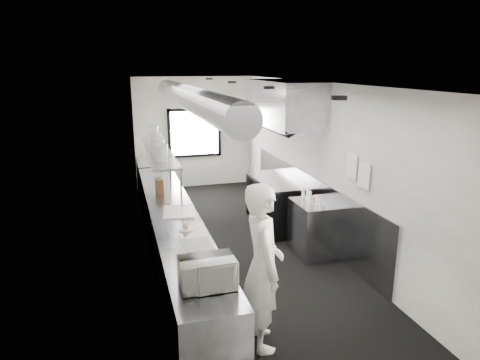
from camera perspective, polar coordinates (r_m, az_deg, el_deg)
floor at (r=7.69m, az=-0.46°, el=-8.56°), size 3.00×8.00×0.01m
ceiling at (r=7.06m, az=-0.51°, el=12.76°), size 3.00×8.00×0.01m
wall_back at (r=11.09m, az=-6.06°, el=6.24°), size 3.00×0.02×2.80m
wall_front at (r=3.77m, az=16.42°, el=-12.14°), size 3.00×0.02×2.80m
wall_left at (r=7.01m, az=-12.39°, el=0.81°), size 0.02×8.00×2.80m
wall_right at (r=7.77m, az=10.24°, el=2.31°), size 0.02×8.00×2.80m
wall_cladding at (r=8.25m, az=8.93°, el=-3.01°), size 0.03×5.50×1.10m
hvac_duct at (r=7.31m, az=-6.75°, el=10.78°), size 0.40×6.40×0.40m
service_window at (r=11.05m, az=-6.02°, el=6.22°), size 1.36×0.05×1.25m
exhaust_hood at (r=8.09m, az=5.76°, el=10.08°), size 0.81×2.20×0.88m
prep_counter at (r=6.86m, az=-8.70°, el=-7.69°), size 0.70×6.00×0.90m
pass_shelf at (r=7.98m, az=-10.73°, el=3.61°), size 0.45×3.00×0.68m
range at (r=8.46m, az=5.05°, el=-3.00°), size 0.88×1.60×0.94m
bottle_station at (r=7.30m, az=9.82°, el=-6.32°), size 0.65×0.80×0.90m
far_work_table at (r=10.36m, az=-11.40°, el=0.03°), size 0.70×1.20×0.90m
notice_sheet_a at (r=6.69m, az=14.58°, el=1.76°), size 0.02×0.28×0.38m
notice_sheet_b at (r=6.41m, az=16.11°, el=0.62°), size 0.02×0.28×0.38m
line_cook at (r=4.79m, az=3.04°, el=-11.39°), size 0.52×0.73×1.90m
microwave at (r=4.44m, az=-4.37°, el=-12.16°), size 0.52×0.40×0.31m
deli_tub_a at (r=4.68m, az=-7.16°, el=-12.20°), size 0.14×0.14×0.10m
deli_tub_b at (r=4.98m, az=-7.42°, el=-10.46°), size 0.13×0.13×0.09m
newspaper at (r=5.47m, az=-5.69°, el=-8.45°), size 0.37×0.46×0.01m
small_plate at (r=5.95m, az=-7.17°, el=-6.51°), size 0.21×0.21×0.02m
pastry at (r=5.93m, az=-7.19°, el=-6.06°), size 0.09×0.09×0.09m
cutting_board at (r=6.65m, az=-8.10°, el=-4.17°), size 0.54×0.67×0.02m
knife_block at (r=7.71m, az=-10.64°, el=-0.72°), size 0.14×0.23×0.24m
plate_stack_a at (r=7.13m, az=-10.45°, el=3.65°), size 0.29×0.29×0.27m
plate_stack_b at (r=7.63m, az=-10.81°, el=4.40°), size 0.23×0.23×0.27m
plate_stack_c at (r=8.01m, az=-11.11°, el=5.01°), size 0.23×0.23×0.31m
plate_stack_d at (r=8.68m, az=-11.50°, el=5.88°), size 0.28×0.28×0.35m
squeeze_bottle_a at (r=6.83m, az=10.61°, el=-3.13°), size 0.07×0.07×0.16m
squeeze_bottle_b at (r=6.99m, az=10.18°, el=-2.68°), size 0.05×0.05×0.16m
squeeze_bottle_c at (r=7.13m, az=9.23°, el=-2.22°), size 0.07×0.07×0.18m
squeeze_bottle_d at (r=7.21m, az=8.99°, el=-1.96°), size 0.08×0.08×0.19m
squeeze_bottle_e at (r=7.35m, az=8.38°, el=-1.71°), size 0.07×0.07×0.17m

